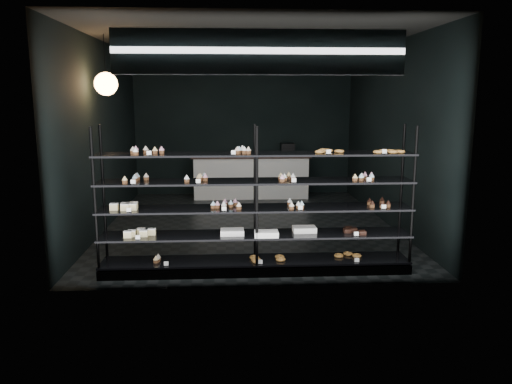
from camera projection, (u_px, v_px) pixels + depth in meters
room at (249, 135)px, 8.66m from camera, size 5.01×6.01×3.20m
display_shelf at (254, 225)px, 6.44m from camera, size 4.00×0.50×1.91m
signage at (260, 52)px, 5.58m from camera, size 3.30×0.05×0.50m
pendant_lamp at (106, 84)px, 7.54m from camera, size 0.35×0.35×0.90m
service_counter at (251, 175)px, 11.33m from camera, size 2.65×0.65×1.23m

